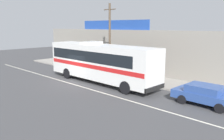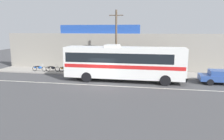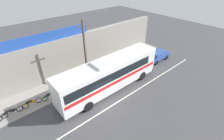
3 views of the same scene
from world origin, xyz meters
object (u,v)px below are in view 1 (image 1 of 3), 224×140
parked_car (205,94)px  motorcycle_blue (84,66)px  utility_pole (110,39)px  motorcycle_purple (59,61)px  motorcycle_black (67,62)px  pedestrian_by_curb (142,69)px  intercity_bus (100,61)px  motorcycle_orange (76,64)px

parked_car → motorcycle_blue: 15.47m
utility_pole → parked_car: bearing=-9.7°
motorcycle_purple → motorcycle_black: bearing=4.2°
parked_car → motorcycle_purple: 20.82m
pedestrian_by_curb → parked_car: bearing=-19.6°
motorcycle_black → pedestrian_by_curb: size_ratio=1.10×
intercity_bus → motorcycle_purple: intercity_bus is taller
parked_car → motorcycle_orange: parked_car is taller
utility_pole → motorcycle_blue: 5.59m
intercity_bus → motorcycle_purple: size_ratio=6.40×
utility_pole → motorcycle_purple: (-9.83, 0.17, -3.37)m
motorcycle_black → motorcycle_orange: size_ratio=1.02×
motorcycle_black → motorcycle_orange: same height
utility_pole → motorcycle_black: size_ratio=3.85×
motorcycle_purple → motorcycle_orange: size_ratio=1.02×
motorcycle_blue → parked_car: bearing=-7.3°
motorcycle_orange → motorcycle_blue: bearing=-6.0°
parked_car → motorcycle_black: size_ratio=2.24×
parked_car → motorcycle_orange: size_ratio=2.29×
motorcycle_black → intercity_bus: bearing=-16.8°
motorcycle_purple → motorcycle_blue: bearing=-0.6°
intercity_bus → parked_car: (9.72, 0.65, -1.33)m
motorcycle_black → motorcycle_blue: 3.64m
parked_car → intercity_bus: bearing=-176.2°
motorcycle_black → parked_car: bearing=-6.5°
motorcycle_purple → motorcycle_blue: 5.38m
intercity_bus → pedestrian_by_curb: size_ratio=7.04×
parked_car → pedestrian_by_curb: bearing=160.4°
intercity_bus → motorcycle_blue: 6.38m
motorcycle_black → motorcycle_blue: bearing=-2.9°
intercity_bus → motorcycle_blue: bearing=155.1°
utility_pole → motorcycle_black: utility_pole is taller
motorcycle_blue → motorcycle_orange: 1.87m
utility_pole → pedestrian_by_curb: size_ratio=4.22×
intercity_bus → pedestrian_by_curb: (2.46, 3.24, -0.91)m
motorcycle_purple → motorcycle_black: 1.74m
motorcycle_purple → motorcycle_orange: (3.51, 0.14, 0.00)m
motorcycle_purple → motorcycle_orange: bearing=2.2°
utility_pole → motorcycle_blue: (-4.46, 0.11, -3.37)m
motorcycle_blue → motorcycle_purple: bearing=179.4°
motorcycle_black → motorcycle_orange: bearing=0.3°
intercity_bus → utility_pole: bearing=115.0°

